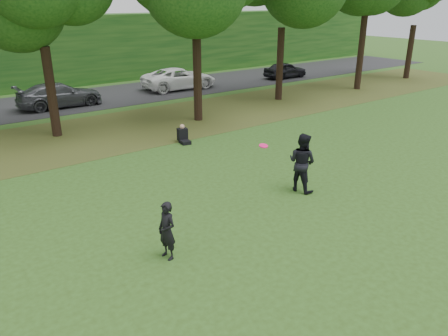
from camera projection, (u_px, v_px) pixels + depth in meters
name	position (u px, v px, depth m)	size (l,w,h in m)	color
ground	(322.00, 234.00, 12.08)	(120.00, 120.00, 0.00)	#2B4716
leaf_litter	(124.00, 129.00, 21.81)	(60.00, 7.00, 0.01)	#4A431A
street	(71.00, 101.00, 27.80)	(70.00, 7.00, 0.02)	black
far_hedge	(39.00, 52.00, 31.39)	(70.00, 3.00, 5.00)	#123F12
player_left	(167.00, 231.00, 10.74)	(0.55, 0.36, 1.52)	black
player_right	(302.00, 162.00, 14.53)	(0.98, 0.76, 2.01)	black
parked_cars	(77.00, 92.00, 26.90)	(37.67, 3.29, 1.49)	black
frisbee	(263.00, 146.00, 12.79)	(0.36, 0.36, 0.09)	#FE156E
seated_person	(183.00, 136.00, 19.71)	(0.52, 0.79, 0.83)	black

